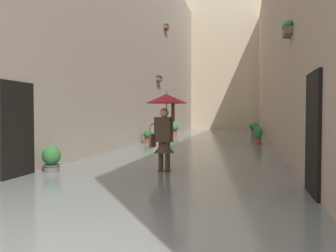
{
  "coord_description": "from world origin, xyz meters",
  "views": [
    {
      "loc": [
        -1.88,
        2.65,
        1.48
      ],
      "look_at": [
        0.01,
        -5.68,
        1.18
      ],
      "focal_mm": 36.35,
      "sensor_mm": 36.0,
      "label": 1
    }
  ],
  "objects_px": {
    "person_wading": "(165,116)",
    "potted_plant_far_left": "(254,128)",
    "potted_plant_near_left": "(258,135)",
    "potted_plant_mid_right": "(174,129)",
    "potted_plant_far_right": "(51,160)",
    "potted_plant_mid_left": "(257,131)",
    "potted_plant_near_right": "(149,137)"
  },
  "relations": [
    {
      "from": "potted_plant_mid_left",
      "to": "potted_plant_near_left",
      "type": "bearing_deg",
      "value": 89.04
    },
    {
      "from": "potted_plant_far_right",
      "to": "potted_plant_far_left",
      "type": "bearing_deg",
      "value": -107.96
    },
    {
      "from": "potted_plant_near_left",
      "to": "potted_plant_mid_left",
      "type": "bearing_deg",
      "value": -90.96
    },
    {
      "from": "potted_plant_mid_left",
      "to": "potted_plant_near_right",
      "type": "bearing_deg",
      "value": 45.1
    },
    {
      "from": "person_wading",
      "to": "potted_plant_far_left",
      "type": "xyz_separation_m",
      "value": [
        -2.5,
        -15.24,
        -0.89
      ]
    },
    {
      "from": "potted_plant_mid_left",
      "to": "potted_plant_far_left",
      "type": "xyz_separation_m",
      "value": [
        0.07,
        -2.3,
        0.07
      ]
    },
    {
      "from": "potted_plant_mid_left",
      "to": "potted_plant_near_right",
      "type": "relative_size",
      "value": 1.19
    },
    {
      "from": "potted_plant_mid_left",
      "to": "potted_plant_far_left",
      "type": "height_order",
      "value": "potted_plant_far_left"
    },
    {
      "from": "potted_plant_far_right",
      "to": "potted_plant_mid_right",
      "type": "xyz_separation_m",
      "value": [
        -0.06,
        -14.11,
        0.14
      ]
    },
    {
      "from": "person_wading",
      "to": "potted_plant_near_right",
      "type": "bearing_deg",
      "value": -71.09
    },
    {
      "from": "potted_plant_near_left",
      "to": "potted_plant_near_right",
      "type": "height_order",
      "value": "potted_plant_near_left"
    },
    {
      "from": "person_wading",
      "to": "potted_plant_near_left",
      "type": "height_order",
      "value": "person_wading"
    },
    {
      "from": "potted_plant_far_left",
      "to": "potted_plant_near_left",
      "type": "bearing_deg",
      "value": 89.94
    },
    {
      "from": "potted_plant_near_right",
      "to": "person_wading",
      "type": "bearing_deg",
      "value": 108.91
    },
    {
      "from": "potted_plant_near_left",
      "to": "potted_plant_mid_right",
      "type": "relative_size",
      "value": 1.04
    },
    {
      "from": "person_wading",
      "to": "potted_plant_mid_right",
      "type": "height_order",
      "value": "person_wading"
    },
    {
      "from": "potted_plant_near_left",
      "to": "potted_plant_far_right",
      "type": "bearing_deg",
      "value": 60.04
    },
    {
      "from": "person_wading",
      "to": "potted_plant_far_right",
      "type": "relative_size",
      "value": 2.82
    },
    {
      "from": "potted_plant_near_left",
      "to": "potted_plant_far_left",
      "type": "relative_size",
      "value": 1.03
    },
    {
      "from": "potted_plant_mid_left",
      "to": "potted_plant_near_right",
      "type": "height_order",
      "value": "potted_plant_mid_left"
    },
    {
      "from": "potted_plant_mid_left",
      "to": "potted_plant_far_right",
      "type": "bearing_deg",
      "value": 68.98
    },
    {
      "from": "potted_plant_mid_left",
      "to": "potted_plant_mid_right",
      "type": "xyz_separation_m",
      "value": [
        5.17,
        -0.5,
        0.05
      ]
    },
    {
      "from": "potted_plant_mid_left",
      "to": "potted_plant_mid_right",
      "type": "bearing_deg",
      "value": -5.49
    },
    {
      "from": "potted_plant_near_left",
      "to": "potted_plant_far_right",
      "type": "relative_size",
      "value": 1.29
    },
    {
      "from": "potted_plant_near_left",
      "to": "potted_plant_far_left",
      "type": "height_order",
      "value": "potted_plant_near_left"
    },
    {
      "from": "potted_plant_far_right",
      "to": "potted_plant_near_right",
      "type": "distance_m",
      "value": 8.38
    },
    {
      "from": "person_wading",
      "to": "potted_plant_near_left",
      "type": "xyz_separation_m",
      "value": [
        -2.49,
        -8.27,
        -0.91
      ]
    },
    {
      "from": "potted_plant_mid_right",
      "to": "potted_plant_far_right",
      "type": "bearing_deg",
      "value": 89.77
    },
    {
      "from": "potted_plant_near_left",
      "to": "potted_plant_mid_left",
      "type": "height_order",
      "value": "potted_plant_near_left"
    },
    {
      "from": "potted_plant_mid_left",
      "to": "potted_plant_far_left",
      "type": "relative_size",
      "value": 0.9
    },
    {
      "from": "potted_plant_mid_left",
      "to": "person_wading",
      "type": "bearing_deg",
      "value": 78.76
    },
    {
      "from": "potted_plant_mid_right",
      "to": "potted_plant_near_right",
      "type": "relative_size",
      "value": 1.3
    }
  ]
}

